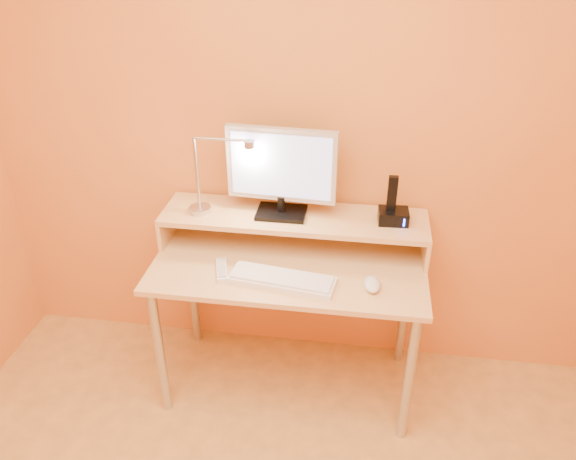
% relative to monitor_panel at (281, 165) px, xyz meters
% --- Properties ---
extents(wall_back, '(3.00, 0.04, 2.50)m').
position_rel_monitor_panel_xyz_m(wall_back, '(0.06, 0.16, 0.13)').
color(wall_back, orange).
rests_on(wall_back, floor).
extents(desk_leg_fl, '(0.04, 0.04, 0.69)m').
position_rel_monitor_panel_xyz_m(desk_leg_fl, '(-0.49, -0.41, -0.77)').
color(desk_leg_fl, '#B6B6BB').
rests_on(desk_leg_fl, floor).
extents(desk_leg_fr, '(0.04, 0.04, 0.69)m').
position_rel_monitor_panel_xyz_m(desk_leg_fr, '(0.61, -0.41, -0.77)').
color(desk_leg_fr, '#B6B6BB').
rests_on(desk_leg_fr, floor).
extents(desk_leg_bl, '(0.04, 0.04, 0.69)m').
position_rel_monitor_panel_xyz_m(desk_leg_bl, '(-0.49, 0.09, -0.77)').
color(desk_leg_bl, '#B6B6BB').
rests_on(desk_leg_bl, floor).
extents(desk_leg_br, '(0.04, 0.04, 0.69)m').
position_rel_monitor_panel_xyz_m(desk_leg_br, '(0.61, 0.09, -0.77)').
color(desk_leg_br, '#B6B6BB').
rests_on(desk_leg_br, floor).
extents(desk_lower, '(1.20, 0.60, 0.02)m').
position_rel_monitor_panel_xyz_m(desk_lower, '(0.06, -0.16, -0.41)').
color(desk_lower, tan).
rests_on(desk_lower, floor).
extents(shelf_riser_left, '(0.02, 0.30, 0.14)m').
position_rel_monitor_panel_xyz_m(shelf_riser_left, '(-0.53, -0.01, -0.33)').
color(shelf_riser_left, tan).
rests_on(shelf_riser_left, desk_lower).
extents(shelf_riser_right, '(0.02, 0.30, 0.14)m').
position_rel_monitor_panel_xyz_m(shelf_riser_right, '(0.65, -0.01, -0.33)').
color(shelf_riser_right, tan).
rests_on(shelf_riser_right, desk_lower).
extents(desk_shelf, '(1.20, 0.30, 0.02)m').
position_rel_monitor_panel_xyz_m(desk_shelf, '(0.06, -0.01, -0.25)').
color(desk_shelf, tan).
rests_on(desk_shelf, desk_lower).
extents(monitor_foot, '(0.22, 0.16, 0.02)m').
position_rel_monitor_panel_xyz_m(monitor_foot, '(0.00, -0.01, -0.23)').
color(monitor_foot, black).
rests_on(monitor_foot, desk_shelf).
extents(monitor_neck, '(0.04, 0.04, 0.07)m').
position_rel_monitor_panel_xyz_m(monitor_neck, '(0.00, -0.01, -0.19)').
color(monitor_neck, black).
rests_on(monitor_neck, monitor_foot).
extents(monitor_panel, '(0.48, 0.07, 0.33)m').
position_rel_monitor_panel_xyz_m(monitor_panel, '(0.00, 0.00, 0.00)').
color(monitor_panel, silver).
rests_on(monitor_panel, monitor_neck).
extents(monitor_back, '(0.44, 0.04, 0.28)m').
position_rel_monitor_panel_xyz_m(monitor_back, '(0.00, 0.02, 0.00)').
color(monitor_back, black).
rests_on(monitor_back, monitor_panel).
extents(monitor_screen, '(0.44, 0.03, 0.29)m').
position_rel_monitor_panel_xyz_m(monitor_screen, '(0.00, -0.02, 0.00)').
color(monitor_screen, '#B2BCFA').
rests_on(monitor_screen, monitor_panel).
extents(lamp_base, '(0.10, 0.10, 0.02)m').
position_rel_monitor_panel_xyz_m(lamp_base, '(-0.37, -0.04, -0.23)').
color(lamp_base, '#B6B6BB').
rests_on(lamp_base, desk_shelf).
extents(lamp_post, '(0.01, 0.01, 0.33)m').
position_rel_monitor_panel_xyz_m(lamp_post, '(-0.37, -0.04, -0.05)').
color(lamp_post, '#B6B6BB').
rests_on(lamp_post, lamp_base).
extents(lamp_arm, '(0.24, 0.01, 0.01)m').
position_rel_monitor_panel_xyz_m(lamp_arm, '(-0.25, -0.04, 0.12)').
color(lamp_arm, '#B6B6BB').
rests_on(lamp_arm, lamp_post).
extents(lamp_head, '(0.04, 0.04, 0.03)m').
position_rel_monitor_panel_xyz_m(lamp_head, '(-0.13, -0.04, 0.10)').
color(lamp_head, '#B6B6BB').
rests_on(lamp_head, lamp_arm).
extents(lamp_bulb, '(0.03, 0.03, 0.00)m').
position_rel_monitor_panel_xyz_m(lamp_bulb, '(-0.13, -0.04, 0.09)').
color(lamp_bulb, '#FFEAC6').
rests_on(lamp_bulb, lamp_head).
extents(phone_dock, '(0.13, 0.11, 0.06)m').
position_rel_monitor_panel_xyz_m(phone_dock, '(0.50, -0.01, -0.21)').
color(phone_dock, black).
rests_on(phone_dock, desk_shelf).
extents(phone_handset, '(0.04, 0.03, 0.16)m').
position_rel_monitor_panel_xyz_m(phone_handset, '(0.48, -0.01, -0.10)').
color(phone_handset, black).
rests_on(phone_handset, phone_dock).
extents(phone_led, '(0.01, 0.00, 0.04)m').
position_rel_monitor_panel_xyz_m(phone_led, '(0.54, -0.06, -0.21)').
color(phone_led, blue).
rests_on(phone_led, phone_dock).
extents(keyboard, '(0.46, 0.20, 0.02)m').
position_rel_monitor_panel_xyz_m(keyboard, '(0.05, -0.31, -0.39)').
color(keyboard, white).
rests_on(keyboard, desk_lower).
extents(mouse, '(0.08, 0.12, 0.04)m').
position_rel_monitor_panel_xyz_m(mouse, '(0.42, -0.29, -0.38)').
color(mouse, silver).
rests_on(mouse, desk_lower).
extents(remote_control, '(0.09, 0.17, 0.02)m').
position_rel_monitor_panel_xyz_m(remote_control, '(-0.22, -0.27, -0.39)').
color(remote_control, white).
rests_on(remote_control, desk_lower).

